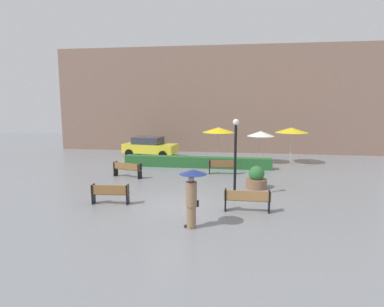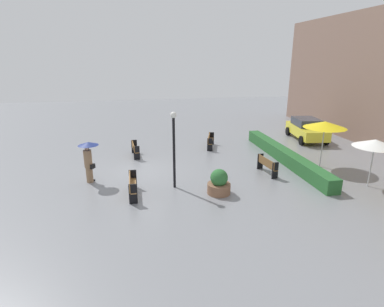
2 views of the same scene
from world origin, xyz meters
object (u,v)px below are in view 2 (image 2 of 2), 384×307
(bench_back_row, at_px, (267,164))
(patio_umbrella_yellow, at_px, (325,125))
(lamp_post, at_px, (174,142))
(planter_pot, at_px, (219,183))
(bench_near_right, at_px, (132,184))
(parked_car, at_px, (307,129))
(pedestrian_with_umbrella, at_px, (88,157))
(bench_far_left, at_px, (210,140))
(bench_near_left, at_px, (135,148))
(patio_umbrella_white, at_px, (375,143))

(bench_back_row, bearing_deg, patio_umbrella_yellow, 98.35)
(lamp_post, bearing_deg, planter_pot, 61.01)
(bench_near_right, xyz_separation_m, lamp_post, (-0.55, 1.95, 1.69))
(bench_near_right, bearing_deg, planter_pot, 82.77)
(patio_umbrella_yellow, relative_size, parked_car, 0.58)
(pedestrian_with_umbrella, height_order, lamp_post, lamp_post)
(bench_near_right, relative_size, pedestrian_with_umbrella, 0.90)
(bench_far_left, distance_m, bench_near_right, 8.54)
(planter_pot, bearing_deg, lamp_post, -118.99)
(bench_near_left, distance_m, patio_umbrella_white, 12.87)
(bench_back_row, height_order, parked_car, parked_car)
(bench_near_right, height_order, planter_pot, planter_pot)
(bench_far_left, xyz_separation_m, patio_umbrella_white, (7.76, 5.83, 1.59))
(bench_near_left, bearing_deg, patio_umbrella_yellow, 69.60)
(bench_near_left, height_order, parked_car, parked_car)
(bench_far_left, height_order, bench_near_right, bench_near_right)
(patio_umbrella_white, bearing_deg, planter_pot, -93.77)
(parked_car, bearing_deg, bench_far_left, -83.83)
(bench_far_left, relative_size, lamp_post, 0.51)
(bench_near_right, distance_m, planter_pot, 3.84)
(bench_near_left, xyz_separation_m, bench_far_left, (-1.06, 5.03, 0.02))
(bench_back_row, xyz_separation_m, lamp_post, (0.91, -4.97, 1.71))
(patio_umbrella_yellow, bearing_deg, bench_back_row, -81.65)
(bench_back_row, relative_size, planter_pot, 1.44)
(patio_umbrella_white, bearing_deg, parked_car, 168.88)
(lamp_post, bearing_deg, parked_car, 123.40)
(bench_near_left, relative_size, planter_pot, 1.43)
(planter_pot, bearing_deg, bench_far_left, 169.61)
(bench_far_left, bearing_deg, bench_near_right, -37.11)
(patio_umbrella_yellow, distance_m, parked_car, 6.33)
(pedestrian_with_umbrella, height_order, patio_umbrella_white, patio_umbrella_white)
(bench_near_left, height_order, bench_far_left, bench_far_left)
(bench_near_right, bearing_deg, pedestrian_with_umbrella, -133.04)
(lamp_post, distance_m, parked_car, 12.92)
(bench_back_row, bearing_deg, bench_near_right, -78.06)
(bench_near_right, distance_m, parked_car, 14.79)
(bench_near_left, height_order, bench_near_right, bench_near_right)
(lamp_post, bearing_deg, patio_umbrella_yellow, 99.57)
(patio_umbrella_yellow, bearing_deg, pedestrian_with_umbrella, -89.65)
(pedestrian_with_umbrella, relative_size, lamp_post, 0.57)
(patio_umbrella_white, bearing_deg, bench_near_left, -121.68)
(pedestrian_with_umbrella, bearing_deg, patio_umbrella_yellow, 90.35)
(pedestrian_with_umbrella, bearing_deg, patio_umbrella_white, 77.68)
(planter_pot, distance_m, patio_umbrella_white, 7.37)
(bench_far_left, relative_size, pedestrian_with_umbrella, 0.90)
(bench_near_right, bearing_deg, bench_far_left, 142.89)
(bench_near_left, relative_size, bench_back_row, 0.99)
(bench_near_left, height_order, patio_umbrella_yellow, patio_umbrella_yellow)
(bench_back_row, relative_size, patio_umbrella_white, 0.72)
(bench_near_right, bearing_deg, patio_umbrella_yellow, 100.77)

